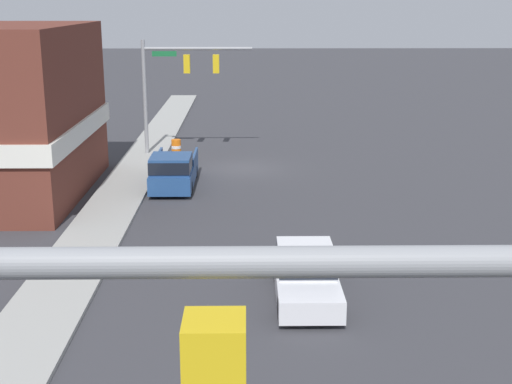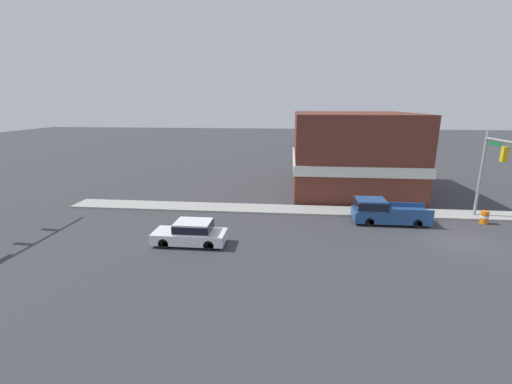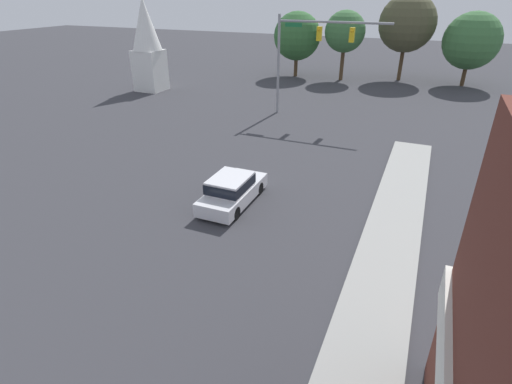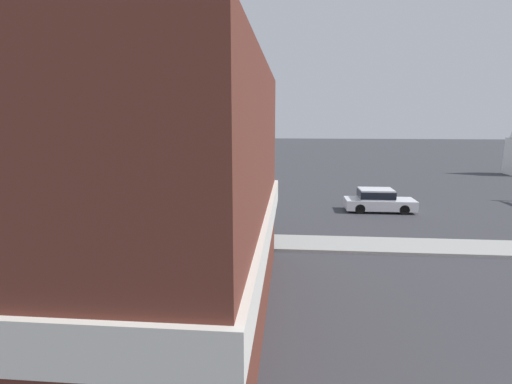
# 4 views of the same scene
# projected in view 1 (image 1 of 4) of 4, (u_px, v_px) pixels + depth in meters

# --- Properties ---
(ground_plane) EXTENTS (200.00, 200.00, 0.00)m
(ground_plane) POSITION_uv_depth(u_px,v_px,m) (242.00, 169.00, 38.80)
(ground_plane) COLOR #38383D
(sidewalk_curb) EXTENTS (2.40, 60.00, 0.14)m
(sidewalk_curb) POSITION_uv_depth(u_px,v_px,m) (137.00, 168.00, 38.71)
(sidewalk_curb) COLOR #9E9E99
(sidewalk_curb) RESTS_ON ground
(near_signal_assembly) EXTENTS (6.33, 0.49, 6.71)m
(near_signal_assembly) POSITION_uv_depth(u_px,v_px,m) (178.00, 73.00, 40.93)
(near_signal_assembly) COLOR gray
(near_signal_assembly) RESTS_ON ground
(car_lead) EXTENTS (1.86, 4.61, 1.55)m
(car_lead) POSITION_uv_depth(u_px,v_px,m) (306.00, 272.00, 21.85)
(car_lead) COLOR black
(car_lead) RESTS_ON ground
(pickup_truck_parked) EXTENTS (1.97, 5.47, 1.83)m
(pickup_truck_parked) POSITION_uv_depth(u_px,v_px,m) (173.00, 170.00, 34.53)
(pickup_truck_parked) COLOR black
(pickup_truck_parked) RESTS_ON ground
(construction_barrel) EXTENTS (0.57, 0.57, 0.97)m
(construction_barrel) POSITION_uv_depth(u_px,v_px,m) (176.00, 148.00, 41.89)
(construction_barrel) COLOR orange
(construction_barrel) RESTS_ON ground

